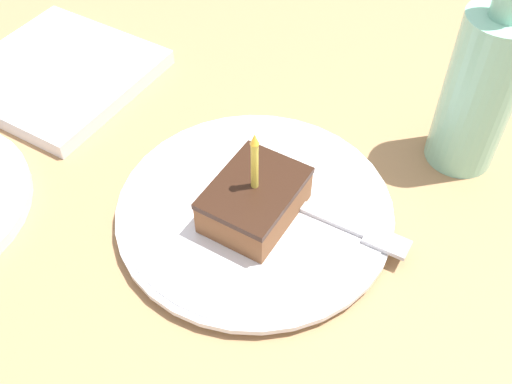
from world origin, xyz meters
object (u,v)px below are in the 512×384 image
cake_slice (255,200)px  fork (334,220)px  marble_board (58,74)px  plate (256,210)px  bottle (481,87)px

cake_slice → fork: cake_slice is taller
marble_board → fork: bearing=-5.8°
plate → bottle: 0.27m
bottle → marble_board: (-0.50, -0.13, -0.09)m
cake_slice → marble_board: size_ratio=0.51×
cake_slice → marble_board: bearing=167.7°
fork → bottle: bearing=66.8°
fork → plate: bearing=-163.7°
fork → bottle: (0.08, 0.18, 0.08)m
marble_board → cake_slice: bearing=-12.3°
plate → cake_slice: 0.03m
plate → bottle: bottle is taller
cake_slice → marble_board: 0.36m
cake_slice → fork: bearing=23.9°
cake_slice → bottle: (0.15, 0.21, 0.06)m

